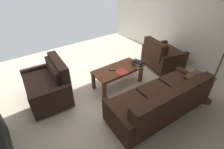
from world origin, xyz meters
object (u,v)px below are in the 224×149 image
at_px(armchair_side, 162,56).
at_px(book_stack, 138,64).
at_px(coffee_table, 118,71).
at_px(end_table, 199,81).
at_px(sofa_main, 161,101).
at_px(tv_remote, 112,70).
at_px(loveseat_near, 49,84).
at_px(loose_magazine, 122,72).
at_px(coffee_mug, 198,75).

relative_size(armchair_side, book_stack, 3.63).
distance_m(coffee_table, end_table, 1.74).
xyz_separation_m(sofa_main, tv_remote, (0.22, -1.26, 0.14)).
xyz_separation_m(loveseat_near, coffee_table, (-1.48, 0.49, 0.03)).
xyz_separation_m(sofa_main, end_table, (-0.95, 0.16, 0.14)).
relative_size(sofa_main, loose_magazine, 8.06).
bearing_deg(sofa_main, armchair_side, -140.93).
bearing_deg(armchair_side, loose_magazine, 3.64).
distance_m(armchair_side, coffee_mug, 1.44).
distance_m(loveseat_near, armchair_side, 3.05).
bearing_deg(book_stack, tv_remote, -17.84).
xyz_separation_m(sofa_main, coffee_table, (0.07, -1.25, 0.06)).
height_order(end_table, book_stack, book_stack).
bearing_deg(tv_remote, loveseat_near, -19.76).
xyz_separation_m(tv_remote, loose_magazine, (-0.13, 0.18, -0.01)).
distance_m(loveseat_near, tv_remote, 1.41).
xyz_separation_m(loveseat_near, tv_remote, (-1.32, 0.48, 0.11)).
relative_size(armchair_side, coffee_mug, 11.04).
bearing_deg(loose_magazine, tv_remote, 130.63).
xyz_separation_m(sofa_main, book_stack, (-0.40, -1.06, 0.19)).
relative_size(loveseat_near, end_table, 2.02).
relative_size(loveseat_near, coffee_table, 1.01).
relative_size(sofa_main, coffee_table, 1.77).
xyz_separation_m(end_table, loose_magazine, (1.04, -1.24, -0.00)).
relative_size(sofa_main, armchair_side, 1.86).
bearing_deg(book_stack, coffee_mug, 113.11).
relative_size(coffee_table, armchair_side, 1.05).
height_order(coffee_mug, tv_remote, coffee_mug).
relative_size(end_table, loose_magazine, 2.27).
bearing_deg(sofa_main, end_table, 170.55).
bearing_deg(sofa_main, coffee_table, -86.87).
height_order(sofa_main, end_table, sofa_main).
relative_size(end_table, coffee_mug, 5.79).
relative_size(coffee_table, tv_remote, 8.11).
xyz_separation_m(end_table, book_stack, (0.56, -1.22, 0.05)).
xyz_separation_m(loveseat_near, coffee_mug, (-2.45, 1.86, 0.27)).
xyz_separation_m(coffee_mug, loose_magazine, (0.99, -1.20, -0.16)).
bearing_deg(book_stack, coffee_table, -21.43).
xyz_separation_m(armchair_side, book_stack, (1.06, 0.12, 0.17)).
bearing_deg(sofa_main, loose_magazine, -85.42).
distance_m(sofa_main, loveseat_near, 2.32).
height_order(sofa_main, coffee_table, sofa_main).
xyz_separation_m(book_stack, tv_remote, (0.62, -0.20, -0.05)).
xyz_separation_m(armchair_side, loose_magazine, (1.55, 0.10, 0.12)).
bearing_deg(coffee_mug, tv_remote, -50.85).
height_order(armchair_side, loose_magazine, armchair_side).
height_order(sofa_main, loose_magazine, sofa_main).
height_order(loveseat_near, coffee_mug, loveseat_near).
bearing_deg(coffee_mug, book_stack, -66.89).
relative_size(sofa_main, book_stack, 6.75).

